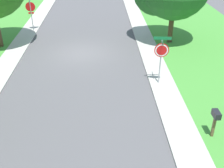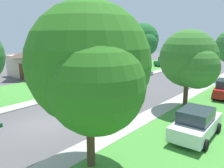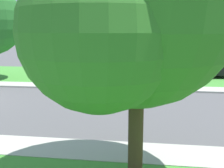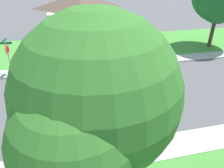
{
  "view_description": "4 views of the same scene",
  "coord_description": "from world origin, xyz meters",
  "views": [
    {
      "loc": [
        -1.38,
        17.9,
        7.64
      ],
      "look_at": [
        -1.8,
        6.91,
        1.4
      ],
      "focal_mm": 44.53,
      "sensor_mm": 36.0,
      "label": 1
    },
    {
      "loc": [
        12.46,
        -7.59,
        5.82
      ],
      "look_at": [
        -0.39,
        7.69,
        1.4
      ],
      "focal_mm": 35.48,
      "sensor_mm": 36.0,
      "label": 2
    },
    {
      "loc": [
        12.2,
        9.72,
        3.52
      ],
      "look_at": [
        1.23,
        8.21,
        1.4
      ],
      "focal_mm": 44.43,
      "sensor_mm": 36.0,
      "label": 3
    },
    {
      "loc": [
        10.58,
        8.78,
        6.92
      ],
      "look_at": [
        0.94,
        10.96,
        1.4
      ],
      "focal_mm": 32.69,
      "sensor_mm": 36.0,
      "label": 4
    }
  ],
  "objects": [
    {
      "name": "car_black_driveway_right",
      "position": [
        -9.46,
        15.45,
        0.87
      ],
      "size": [
        2.07,
        4.32,
        1.76
      ],
      "color": "black",
      "rests_on": "ground"
    },
    {
      "name": "tree_sidewalk_near",
      "position": [
        6.18,
        9.26,
        3.9
      ],
      "size": [
        4.8,
        4.47,
        6.28
      ],
      "color": "#4C3823",
      "rests_on": "ground"
    },
    {
      "name": "sidewalk_west",
      "position": [
        -4.7,
        12.0,
        0.05
      ],
      "size": [
        1.4,
        56.0,
        0.1
      ],
      "primitive_type": "cube",
      "color": "#B7B2A8",
      "rests_on": "ground"
    },
    {
      "name": "car_grey_far_down_street",
      "position": [
        -9.68,
        8.84,
        0.87
      ],
      "size": [
        2.23,
        4.4,
        1.76
      ],
      "color": "gray",
      "rests_on": "ground"
    },
    {
      "name": "car_white_kerbside_mid",
      "position": [
        8.51,
        4.63,
        0.87
      ],
      "size": [
        2.16,
        4.36,
        1.76
      ],
      "color": "white",
      "rests_on": "ground"
    },
    {
      "name": "lawn_west",
      "position": [
        -9.4,
        12.0,
        0.04
      ],
      "size": [
        8.0,
        56.0,
        0.08
      ],
      "primitive_type": "cube",
      "color": "#479338",
      "rests_on": "ground"
    },
    {
      "name": "mailbox",
      "position": [
        -5.86,
        9.11,
        1.01
      ],
      "size": [
        0.24,
        0.48,
        1.31
      ],
      "color": "brown",
      "rests_on": "ground"
    },
    {
      "name": "tree_corner_large",
      "position": [
        6.25,
        -1.52,
        4.52
      ],
      "size": [
        5.46,
        5.08,
        7.23
      ],
      "color": "#4C3823",
      "rests_on": "ground"
    },
    {
      "name": "sidewalk_east",
      "position": [
        4.7,
        12.0,
        0.05
      ],
      "size": [
        1.4,
        56.0,
        0.1
      ],
      "primitive_type": "cube",
      "color": "#B7B2A8",
      "rests_on": "ground"
    },
    {
      "name": "tree_across_right",
      "position": [
        -6.62,
        22.76,
        4.97
      ],
      "size": [
        5.55,
        5.16,
        7.72
      ],
      "color": "#4C3823",
      "rests_on": "ground"
    },
    {
      "name": "ground_plane",
      "position": [
        0.0,
        0.0,
        0.0
      ],
      "size": [
        120.0,
        120.0,
        0.0
      ],
      "primitive_type": "plane",
      "color": "#565456"
    },
    {
      "name": "car_green_across_road",
      "position": [
        -7.08,
        31.21,
        0.87
      ],
      "size": [
        2.38,
        4.47,
        1.76
      ],
      "color": "#1E6033",
      "rests_on": "ground"
    },
    {
      "name": "stop_sign_far_corner",
      "position": [
        -4.48,
        4.57,
        1.89
      ],
      "size": [
        0.92,
        0.92,
        2.77
      ],
      "color": "#9E9EA3",
      "rests_on": "ground"
    },
    {
      "name": "house_left_setback",
      "position": [
        -15.66,
        10.58,
        2.38
      ],
      "size": [
        9.14,
        7.97,
        4.6
      ],
      "color": "beige",
      "rests_on": "ground"
    }
  ]
}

